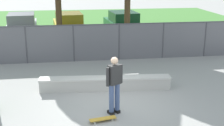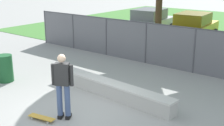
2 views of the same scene
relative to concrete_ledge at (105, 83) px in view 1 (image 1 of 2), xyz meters
name	(u,v)px [view 1 (image 1 of 2)]	position (x,y,z in m)	size (l,w,h in m)	color
ground_plane	(113,108)	(0.05, -1.59, -0.25)	(80.00, 80.00, 0.00)	#9E9E99
grass_strip	(85,25)	(0.05, 14.18, -0.24)	(27.54, 20.00, 0.02)	#478438
concrete_ledge	(105,83)	(0.00, 0.00, 0.00)	(4.86, 0.83, 0.49)	#B7B5AD
skateboarder	(114,83)	(0.03, -2.02, 0.76)	(0.54, 0.41, 1.82)	black
skateboard	(103,119)	(-0.37, -2.47, -0.17)	(0.82, 0.35, 0.09)	gold
chainlink_fence	(97,41)	(0.05, 3.88, 0.73)	(15.61, 0.07, 1.81)	#4C4C51
car_silver	(22,26)	(-4.22, 9.43, 0.59)	(2.30, 4.34, 1.66)	#B7BABF
car_yellow	(69,26)	(-1.25, 9.27, 0.59)	(2.30, 4.34, 1.66)	gold
car_green	(123,24)	(2.32, 9.36, 0.59)	(2.30, 4.34, 1.66)	#1E6638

